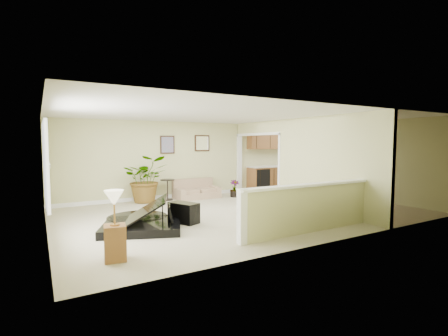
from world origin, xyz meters
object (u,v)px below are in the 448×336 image
accent_table (168,187)px  small_plant (235,190)px  loveseat (196,188)px  lamp_stand (115,231)px  piano (138,200)px  palm_plant (146,179)px  piano_bench (184,213)px

accent_table → small_plant: 2.24m
loveseat → lamp_stand: bearing=-127.6°
loveseat → piano: bearing=-133.1°
loveseat → accent_table: loveseat is taller
piano → lamp_stand: bearing=-94.3°
piano → accent_table: (1.73, 2.96, -0.19)m
accent_table → palm_plant: palm_plant is taller
piano → piano_bench: 1.10m
palm_plant → piano: bearing=-109.5°
piano_bench → accent_table: accent_table is taller
piano_bench → accent_table: size_ratio=1.05×
piano → lamp_stand: 1.87m
palm_plant → small_plant: bearing=-10.4°
small_plant → loveseat: bearing=158.8°
loveseat → accent_table: (-0.96, 0.06, 0.11)m
palm_plant → small_plant: size_ratio=2.67×
loveseat → accent_table: size_ratio=2.17×
loveseat → lamp_stand: lamp_stand is taller
piano → palm_plant: 3.14m
piano_bench → loveseat: 3.35m
piano → piano_bench: bearing=21.3°
accent_table → palm_plant: 0.74m
piano → loveseat: bearing=68.5°
accent_table → small_plant: size_ratio=1.16×
piano → palm_plant: size_ratio=1.45×
piano → accent_table: bearing=81.1°
palm_plant → lamp_stand: palm_plant is taller
small_plant → lamp_stand: bearing=-138.9°
piano_bench → loveseat: (1.66, 2.90, 0.08)m
piano_bench → lamp_stand: bearing=-137.7°
accent_table → small_plant: (2.17, -0.53, -0.18)m
piano → small_plant: 4.61m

